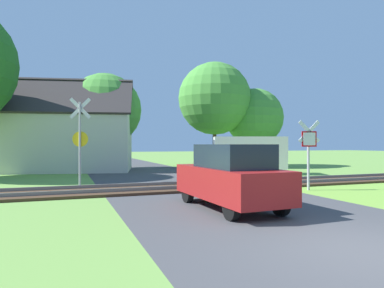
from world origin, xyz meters
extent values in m
plane|color=#6B9942|center=(0.00, 0.00, 0.00)|extent=(160.00, 160.00, 0.00)
cube|color=#424244|center=(0.00, 2.00, 0.00)|extent=(6.89, 80.00, 0.01)
cube|color=#422D1E|center=(0.00, 8.79, 0.05)|extent=(60.00, 2.60, 0.10)
cube|color=slate|center=(0.00, 9.51, 0.16)|extent=(60.00, 0.08, 0.12)
cube|color=slate|center=(0.00, 8.07, 0.16)|extent=(60.00, 0.08, 0.12)
cylinder|color=#9E9EA5|center=(4.15, 6.62, 1.21)|extent=(0.10, 0.10, 2.43)
cube|color=red|center=(4.13, 6.56, 1.99)|extent=(0.59, 0.16, 0.60)
cube|color=white|center=(4.13, 6.54, 1.99)|extent=(0.48, 0.12, 0.49)
cube|color=white|center=(4.13, 6.56, 2.28)|extent=(0.86, 0.22, 0.88)
cube|color=white|center=(4.13, 6.56, 2.28)|extent=(0.86, 0.22, 0.88)
cylinder|color=#9E9EA5|center=(-4.14, 10.55, 1.77)|extent=(0.09, 0.09, 3.53)
cube|color=white|center=(-4.13, 10.61, 3.28)|extent=(0.85, 0.27, 0.88)
cube|color=white|center=(-4.13, 10.61, 3.28)|extent=(0.85, 0.27, 0.88)
cylinder|color=yellow|center=(-4.13, 10.61, 2.00)|extent=(0.62, 0.21, 0.64)
cube|color=beige|center=(-4.48, 20.33, 1.90)|extent=(9.08, 6.83, 3.79)
cube|color=#332D2D|center=(-4.77, 19.08, 4.94)|extent=(8.98, 4.78, 2.64)
cube|color=#332D2D|center=(-4.19, 21.58, 4.94)|extent=(8.98, 4.78, 2.64)
cube|color=brown|center=(-2.30, 19.83, 5.17)|extent=(0.60, 0.60, 1.10)
cylinder|color=#513823|center=(6.54, 20.86, 1.65)|extent=(0.30, 0.30, 3.29)
sphere|color=#478E38|center=(6.54, 20.86, 5.47)|extent=(5.81, 5.81, 5.81)
cylinder|color=#513823|center=(10.08, 20.63, 1.12)|extent=(0.32, 0.32, 2.25)
sphere|color=#478E38|center=(10.08, 20.63, 4.05)|extent=(4.79, 4.79, 4.79)
cylinder|color=#513823|center=(-2.03, 21.05, 1.17)|extent=(0.30, 0.30, 2.33)
sphere|color=#478E38|center=(-2.03, 21.05, 4.29)|extent=(5.22, 5.22, 5.22)
cube|color=silver|center=(5.65, 13.82, 1.29)|extent=(4.60, 3.31, 1.90)
cube|color=silver|center=(3.37, 14.71, 0.79)|extent=(1.31, 1.94, 0.90)
cube|color=#19232D|center=(3.71, 14.58, 1.62)|extent=(0.63, 1.52, 0.85)
cube|color=navy|center=(6.00, 14.70, 0.96)|extent=(3.52, 1.40, 0.16)
cylinder|color=black|center=(4.61, 15.06, 0.34)|extent=(0.70, 0.42, 0.68)
cylinder|color=black|center=(4.04, 13.61, 0.34)|extent=(0.70, 0.42, 0.68)
cylinder|color=black|center=(7.26, 14.02, 0.34)|extent=(0.70, 0.42, 0.68)
cylinder|color=black|center=(6.69, 12.57, 0.34)|extent=(0.70, 0.42, 0.68)
cube|color=maroon|center=(-0.44, 4.29, 0.72)|extent=(1.80, 4.06, 0.84)
cube|color=#19232D|center=(-0.43, 4.09, 1.46)|extent=(1.48, 2.25, 0.64)
cylinder|color=black|center=(0.21, 5.68, 0.30)|extent=(0.20, 0.61, 0.60)
cylinder|color=black|center=(-1.19, 5.62, 0.30)|extent=(0.20, 0.61, 0.60)
cylinder|color=black|center=(0.32, 2.96, 0.30)|extent=(0.20, 0.61, 0.60)
cylinder|color=black|center=(-1.08, 2.91, 0.30)|extent=(0.20, 0.61, 0.60)
camera|label=1|loc=(-4.71, -4.24, 1.77)|focal=32.00mm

